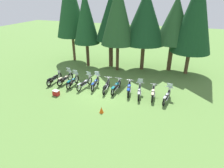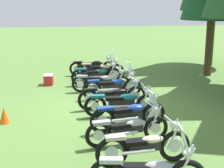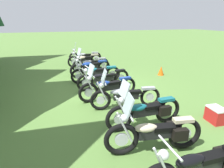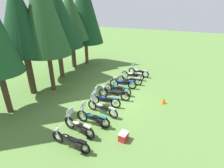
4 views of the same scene
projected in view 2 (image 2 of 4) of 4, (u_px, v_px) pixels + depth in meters
ground_plane at (113, 107)px, 11.34m from camera, size 80.00×80.00×0.00m
motorcycle_0 at (92, 67)px, 16.27m from camera, size 0.62×2.31×1.00m
motorcycle_1 at (100, 70)px, 15.28m from camera, size 0.78×2.21×1.40m
motorcycle_2 at (96, 75)px, 14.30m from camera, size 0.70×2.23×1.39m
motorcycle_3 at (102, 81)px, 13.14m from camera, size 0.70×2.35×1.35m
motorcycle_4 at (113, 86)px, 12.31m from camera, size 0.62×2.29×1.38m
motorcycle_5 at (113, 96)px, 11.18m from camera, size 0.73×2.41×1.02m
motorcycle_6 at (122, 102)px, 10.35m from camera, size 0.67×2.36×1.01m
motorcycle_7 at (129, 114)px, 9.23m from camera, size 0.72×2.26×1.02m
motorcycle_8 at (129, 128)px, 8.30m from camera, size 0.72×2.21×1.35m
motorcycle_9 at (144, 146)px, 7.23m from camera, size 0.64×2.19×1.02m
picnic_cooler at (49, 80)px, 14.46m from camera, size 0.55×0.43×0.45m
traffic_cone at (4, 115)px, 9.81m from camera, size 0.32×0.32×0.48m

